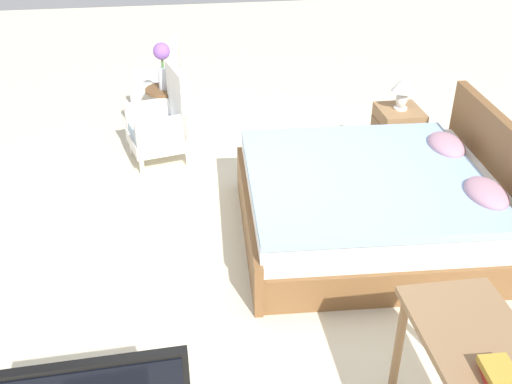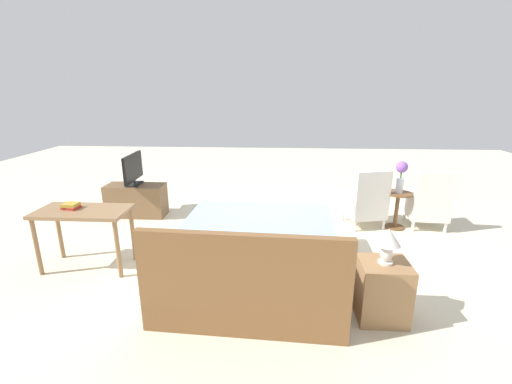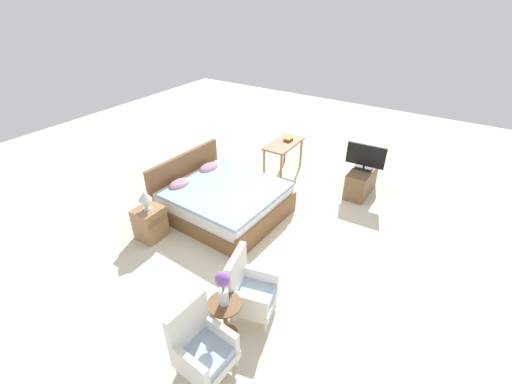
# 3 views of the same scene
# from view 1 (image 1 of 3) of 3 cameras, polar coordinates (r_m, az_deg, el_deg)

# --- Properties ---
(ground_plane) EXTENTS (16.00, 16.00, 0.00)m
(ground_plane) POSITION_cam_1_polar(r_m,az_deg,el_deg) (4.84, -0.04, -4.49)
(ground_plane) COLOR beige
(bed) EXTENTS (1.89, 2.11, 0.96)m
(bed) POSITION_cam_1_polar(r_m,az_deg,el_deg) (4.82, 11.50, -1.08)
(bed) COLOR brown
(bed) RESTS_ON ground_plane
(armchair_by_window_left) EXTENTS (0.58, 0.58, 0.92)m
(armchair_by_window_left) POSITION_cam_1_polar(r_m,az_deg,el_deg) (6.81, -8.92, 9.57)
(armchair_by_window_left) COLOR white
(armchair_by_window_left) RESTS_ON ground_plane
(armchair_by_window_right) EXTENTS (0.65, 0.65, 0.92)m
(armchair_by_window_right) POSITION_cam_1_polar(r_m,az_deg,el_deg) (5.95, -8.85, 6.39)
(armchair_by_window_right) COLOR white
(armchair_by_window_right) RESTS_ON ground_plane
(side_table) EXTENTS (0.40, 0.40, 0.57)m
(side_table) POSITION_cam_1_polar(r_m,az_deg,el_deg) (6.38, -8.55, 7.95)
(side_table) COLOR brown
(side_table) RESTS_ON ground_plane
(flower_vase) EXTENTS (0.17, 0.17, 0.48)m
(flower_vase) POSITION_cam_1_polar(r_m,az_deg,el_deg) (6.21, -8.91, 12.24)
(flower_vase) COLOR silver
(flower_vase) RESTS_ON side_table
(nightstand) EXTENTS (0.44, 0.41, 0.56)m
(nightstand) POSITION_cam_1_polar(r_m,az_deg,el_deg) (6.01, 13.25, 5.22)
(nightstand) COLOR #997047
(nightstand) RESTS_ON ground_plane
(table_lamp) EXTENTS (0.22, 0.22, 0.33)m
(table_lamp) POSITION_cam_1_polar(r_m,az_deg,el_deg) (5.83, 13.84, 9.63)
(table_lamp) COLOR silver
(table_lamp) RESTS_ON nightstand
(vanity_desk) EXTENTS (1.04, 0.52, 0.73)m
(vanity_desk) POSITION_cam_1_polar(r_m,az_deg,el_deg) (3.14, 20.80, -15.46)
(vanity_desk) COLOR #8E6B47
(vanity_desk) RESTS_ON ground_plane
(book_stack) EXTENTS (0.21, 0.17, 0.06)m
(book_stack) POSITION_cam_1_polar(r_m,az_deg,el_deg) (2.95, 22.06, -15.65)
(book_stack) COLOR #AD2823
(book_stack) RESTS_ON vanity_desk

